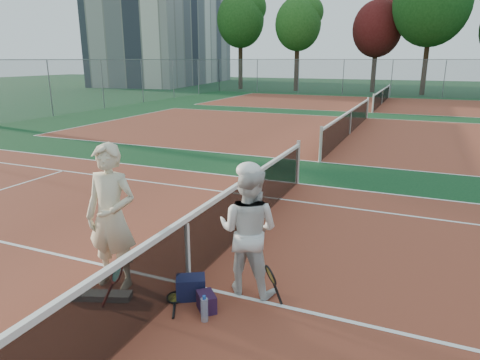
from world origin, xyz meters
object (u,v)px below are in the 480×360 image
(racket_spare, at_px, (175,297))
(water_bottle, at_px, (204,310))
(apartment_block, at_px, (167,22))
(sports_bag_navy, at_px, (191,287))
(player_a, at_px, (111,217))
(racket_red, at_px, (118,283))
(sports_bag_purple, at_px, (207,302))
(net_main, at_px, (188,252))
(racket_black_held, at_px, (270,287))
(player_b, at_px, (248,231))

(racket_spare, relative_size, water_bottle, 2.00)
(apartment_block, distance_m, sports_bag_navy, 52.99)
(player_a, bearing_deg, sports_bag_navy, -1.60)
(sports_bag_navy, xyz_separation_m, water_bottle, (0.41, -0.40, 0.00))
(apartment_block, relative_size, sports_bag_navy, 58.46)
(apartment_block, bearing_deg, racket_red, -58.52)
(apartment_block, bearing_deg, sports_bag_purple, -57.32)
(net_main, bearing_deg, player_a, -158.55)
(player_a, relative_size, racket_black_held, 3.49)
(player_a, distance_m, racket_black_held, 2.29)
(racket_red, xyz_separation_m, water_bottle, (1.21, 0.06, -0.12))
(player_b, xyz_separation_m, sports_bag_purple, (-0.29, -0.67, -0.75))
(apartment_block, xyz_separation_m, player_a, (27.06, -44.37, -6.50))
(player_b, height_order, racket_black_held, player_b)
(apartment_block, height_order, player_b, apartment_block)
(racket_black_held, height_order, sports_bag_purple, racket_black_held)
(apartment_block, distance_m, sports_bag_purple, 53.33)
(net_main, height_order, player_a, player_a)
(racket_black_held, height_order, sports_bag_navy, racket_black_held)
(player_a, bearing_deg, sports_bag_purple, -10.02)
(net_main, xyz_separation_m, player_a, (-0.94, -0.37, 0.49))
(apartment_block, xyz_separation_m, sports_bag_purple, (28.52, -44.45, -7.38))
(apartment_block, relative_size, sports_bag_purple, 77.61)
(racket_spare, bearing_deg, sports_bag_navy, -87.53)
(racket_spare, bearing_deg, apartment_block, 3.90)
(apartment_block, distance_m, racket_black_held, 53.36)
(water_bottle, bearing_deg, player_b, 77.06)
(net_main, relative_size, water_bottle, 36.60)
(player_a, bearing_deg, player_b, 11.91)
(player_b, bearing_deg, player_a, 18.98)
(player_b, bearing_deg, sports_bag_navy, 38.74)
(sports_bag_navy, bearing_deg, sports_bag_purple, -29.52)
(apartment_block, height_order, player_a, apartment_block)
(player_a, height_order, racket_black_held, player_a)
(racket_red, relative_size, sports_bag_navy, 1.44)
(racket_red, distance_m, sports_bag_navy, 0.93)
(racket_black_held, relative_size, racket_spare, 0.95)
(racket_red, distance_m, water_bottle, 1.22)
(apartment_block, distance_m, player_b, 52.83)
(sports_bag_navy, distance_m, water_bottle, 0.57)
(player_a, height_order, racket_red, player_a)
(net_main, height_order, racket_spare, net_main)
(player_b, bearing_deg, racket_spare, 37.15)
(sports_bag_navy, bearing_deg, apartment_block, 122.49)
(racket_black_held, distance_m, water_bottle, 0.87)
(racket_spare, relative_size, sports_bag_navy, 1.59)
(apartment_block, bearing_deg, player_b, -56.66)
(apartment_block, xyz_separation_m, sports_bag_navy, (28.19, -44.27, -7.35))
(racket_black_held, xyz_separation_m, sports_bag_navy, (-1.03, -0.20, -0.14))
(racket_spare, bearing_deg, water_bottle, -144.64)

